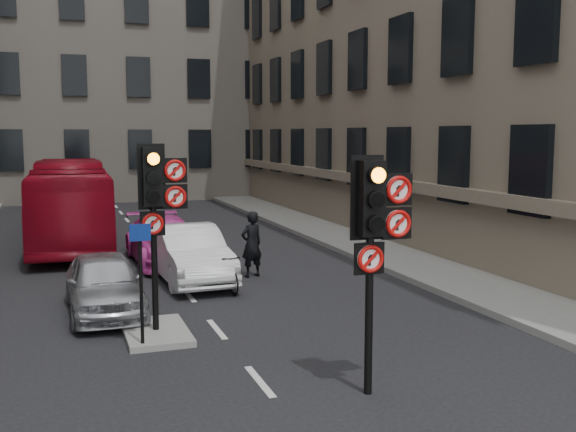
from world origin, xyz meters
TOP-DOWN VIEW (x-y plane):
  - pavement_right at (7.20, 12.00)m, footprint 3.00×50.00m
  - centre_island at (-1.20, 5.00)m, footprint 1.20×2.00m
  - building_far at (0.00, 38.00)m, footprint 30.00×14.00m
  - signal_near at (1.49, 0.99)m, footprint 0.91×0.40m
  - signal_far at (-1.11, 4.99)m, footprint 0.91×0.40m
  - car_silver at (-2.02, 7.00)m, footprint 1.65×3.89m
  - car_white at (0.32, 9.62)m, footprint 1.76×4.51m
  - car_pink at (0.08, 12.36)m, footprint 2.05×4.76m
  - bus_red at (-2.50, 17.00)m, footprint 2.71×10.64m
  - motorcycle at (0.95, 8.07)m, footprint 0.66×1.66m
  - motorcyclist at (2.02, 9.55)m, footprint 0.76×0.62m
  - info_sign at (-1.55, 4.18)m, footprint 0.38×0.12m

SIDE VIEW (x-z plane):
  - centre_island at x=-1.20m, z-range 0.00..0.12m
  - pavement_right at x=7.20m, z-range 0.00..0.16m
  - motorcycle at x=0.95m, z-range 0.00..0.97m
  - car_silver at x=-2.02m, z-range 0.00..1.31m
  - car_pink at x=0.08m, z-range 0.00..1.37m
  - car_white at x=0.32m, z-range 0.00..1.46m
  - motorcyclist at x=2.02m, z-range 0.00..1.80m
  - bus_red at x=-2.50m, z-range 0.00..2.95m
  - info_sign at x=-1.55m, z-range 0.44..2.62m
  - signal_near at x=1.49m, z-range 0.79..4.37m
  - signal_far at x=-1.11m, z-range 0.91..4.49m
  - building_far at x=0.00m, z-range 0.00..20.00m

